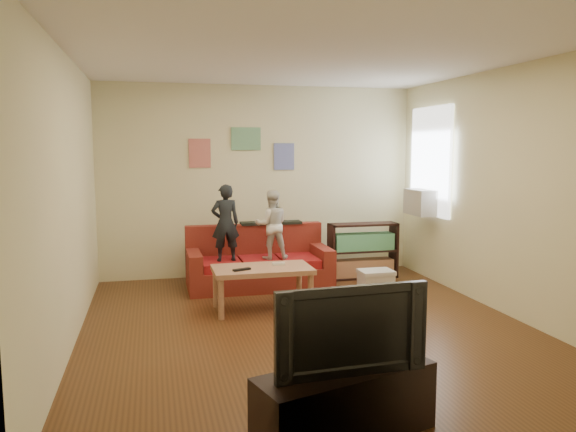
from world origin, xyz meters
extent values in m
cube|color=#573217|center=(0.00, 0.00, -0.01)|extent=(4.50, 5.00, 0.01)
cube|color=white|center=(0.00, 0.00, 2.71)|extent=(4.50, 5.00, 0.01)
cube|color=beige|center=(0.00, 2.50, 1.35)|extent=(4.50, 0.01, 2.70)
cube|color=beige|center=(0.00, -2.50, 1.35)|extent=(4.50, 0.01, 2.70)
cube|color=beige|center=(-2.25, 0.00, 1.35)|extent=(0.01, 5.00, 2.70)
cube|color=beige|center=(2.25, 0.00, 1.35)|extent=(0.01, 5.00, 2.70)
cube|color=maroon|center=(-0.17, 1.74, 0.14)|extent=(1.86, 0.84, 0.28)
cube|color=maroon|center=(-0.17, 2.07, 0.54)|extent=(1.86, 0.17, 0.51)
cube|color=maroon|center=(-1.01, 1.74, 0.40)|extent=(0.17, 0.84, 0.23)
cube|color=maroon|center=(0.68, 1.74, 0.40)|extent=(0.17, 0.84, 0.23)
cube|color=maroon|center=(-0.67, 1.67, 0.34)|extent=(0.48, 0.63, 0.11)
cube|color=maroon|center=(-0.17, 1.67, 0.34)|extent=(0.48, 0.63, 0.11)
cube|color=maroon|center=(0.34, 1.67, 0.34)|extent=(0.48, 0.63, 0.11)
cube|color=black|center=(0.07, 2.07, 0.80)|extent=(0.84, 0.20, 0.04)
imported|color=black|center=(-0.62, 1.64, 0.88)|extent=(0.37, 0.25, 0.98)
imported|color=silver|center=(-0.02, 1.64, 0.84)|extent=(0.45, 0.36, 0.89)
cube|color=tan|center=(-0.33, 0.68, 0.47)|extent=(1.10, 0.61, 0.06)
cylinder|color=tan|center=(-0.82, 0.43, 0.22)|extent=(0.07, 0.07, 0.44)
cylinder|color=tan|center=(0.17, 0.43, 0.22)|extent=(0.07, 0.07, 0.44)
cylinder|color=tan|center=(-0.82, 0.92, 0.22)|extent=(0.07, 0.07, 0.44)
cylinder|color=tan|center=(0.17, 0.92, 0.22)|extent=(0.07, 0.07, 0.44)
cube|color=black|center=(-0.58, 0.56, 0.51)|extent=(0.21, 0.12, 0.02)
cube|color=silver|center=(-0.13, 0.73, 0.51)|extent=(0.14, 0.05, 0.03)
cube|color=black|center=(0.88, 1.91, 0.39)|extent=(0.03, 0.29, 0.78)
cube|color=black|center=(1.82, 1.91, 0.39)|extent=(0.03, 0.29, 0.78)
cube|color=black|center=(1.35, 1.91, 0.01)|extent=(0.97, 0.29, 0.03)
cube|color=black|center=(1.35, 1.91, 0.76)|extent=(0.97, 0.29, 0.03)
cube|color=black|center=(1.35, 1.91, 0.39)|extent=(0.91, 0.29, 0.02)
cube|color=#8C5E3F|center=(1.35, 1.91, 0.15)|extent=(0.85, 0.24, 0.23)
cube|color=#3F8C5C|center=(1.35, 1.91, 0.52)|extent=(0.85, 0.24, 0.23)
cube|color=white|center=(2.22, 1.65, 1.64)|extent=(0.04, 1.08, 1.48)
cube|color=#B7B2A3|center=(2.10, 1.65, 1.08)|extent=(0.28, 0.55, 0.35)
cube|color=#D87266|center=(-0.85, 2.48, 1.75)|extent=(0.30, 0.01, 0.40)
cube|color=#72B27F|center=(-0.20, 2.48, 1.95)|extent=(0.42, 0.01, 0.32)
cube|color=#727FCC|center=(0.35, 2.48, 1.70)|extent=(0.30, 0.01, 0.38)
cube|color=silver|center=(1.22, 1.09, 0.12)|extent=(0.40, 0.30, 0.24)
cube|color=silver|center=(1.22, 1.09, 0.26)|extent=(0.42, 0.32, 0.05)
cube|color=black|center=(1.22, 0.94, 0.13)|extent=(0.18, 0.00, 0.06)
cube|color=black|center=(-0.36, -2.20, 0.22)|extent=(1.24, 0.71, 0.44)
imported|color=black|center=(-0.36, -2.20, 0.72)|extent=(0.98, 0.18, 0.56)
sphere|color=white|center=(0.86, 0.98, 0.04)|extent=(0.11, 0.11, 0.09)
camera|label=1|loc=(-1.51, -5.39, 1.83)|focal=35.00mm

